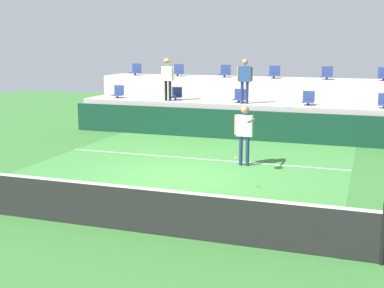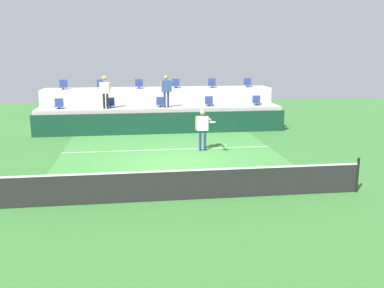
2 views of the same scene
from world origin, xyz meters
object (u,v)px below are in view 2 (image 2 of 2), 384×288
at_px(stadium_chair_upper_mid_right, 176,84).
at_px(spectator_with_hat, 105,89).
at_px(tennis_ball, 226,145).
at_px(tennis_player, 203,126).
at_px(stadium_chair_lower_center, 161,103).
at_px(stadium_chair_upper_right, 212,84).
at_px(stadium_chair_lower_left, 110,104).
at_px(stadium_chair_upper_mid_left, 139,85).
at_px(stadium_chair_lower_right, 209,102).
at_px(stadium_chair_upper_far_left, 63,85).
at_px(stadium_chair_upper_left, 101,85).
at_px(spectator_in_white, 166,88).
at_px(stadium_chair_lower_far_left, 59,104).
at_px(stadium_chair_lower_far_right, 257,101).
at_px(stadium_chair_upper_far_right, 248,83).

height_order(stadium_chair_upper_mid_right, spectator_with_hat, spectator_with_hat).
bearing_deg(tennis_ball, tennis_player, 98.98).
relative_size(stadium_chair_lower_center, stadium_chair_upper_right, 1.00).
xyz_separation_m(stadium_chair_lower_left, stadium_chair_upper_mid_left, (1.56, 1.80, 0.85)).
height_order(spectator_with_hat, tennis_ball, spectator_with_hat).
bearing_deg(tennis_ball, stadium_chair_upper_right, 82.45).
bearing_deg(stadium_chair_lower_right, stadium_chair_upper_mid_right, 132.37).
distance_m(stadium_chair_upper_mid_left, spectator_with_hat, 2.81).
xyz_separation_m(stadium_chair_upper_right, tennis_player, (-1.70, -7.04, -1.21)).
bearing_deg(stadium_chair_lower_right, stadium_chair_upper_far_left, 167.25).
bearing_deg(stadium_chair_lower_right, tennis_ball, -95.73).
height_order(stadium_chair_lower_center, stadium_chair_lower_right, same).
distance_m(stadium_chair_upper_left, stadium_chair_upper_mid_left, 2.15).
bearing_deg(stadium_chair_upper_far_left, stadium_chair_upper_mid_left, 0.00).
distance_m(stadium_chair_lower_left, spectator_in_white, 3.09).
bearing_deg(stadium_chair_lower_far_left, stadium_chair_lower_far_right, 0.00).
bearing_deg(spectator_in_white, stadium_chair_lower_right, 9.20).
bearing_deg(tennis_ball, stadium_chair_upper_mid_right, 95.03).
xyz_separation_m(stadium_chair_lower_far_left, stadium_chair_upper_far_left, (0.00, 1.80, 0.85)).
distance_m(stadium_chair_lower_far_right, stadium_chair_upper_mid_left, 6.75).
xyz_separation_m(stadium_chair_lower_far_right, stadium_chair_upper_far_right, (-0.05, 1.80, 0.85)).
bearing_deg(stadium_chair_upper_far_right, stadium_chair_lower_left, -167.26).
bearing_deg(stadium_chair_lower_center, stadium_chair_upper_far_right, 18.77).
bearing_deg(stadium_chair_lower_left, tennis_player, -51.86).
relative_size(stadium_chair_upper_far_right, spectator_with_hat, 0.31).
relative_size(stadium_chair_lower_center, stadium_chair_upper_far_left, 1.00).
bearing_deg(stadium_chair_lower_far_right, stadium_chair_lower_center, 180.00).
bearing_deg(stadium_chair_lower_center, stadium_chair_lower_far_right, 0.00).
bearing_deg(tennis_player, stadium_chair_upper_left, 123.72).
bearing_deg(stadium_chair_lower_right, stadium_chair_upper_far_right, 34.28).
xyz_separation_m(stadium_chair_lower_left, stadium_chair_upper_right, (5.81, 1.80, 0.85)).
bearing_deg(stadium_chair_lower_right, stadium_chair_lower_left, 180.00).
height_order(stadium_chair_lower_left, spectator_in_white, spectator_in_white).
xyz_separation_m(stadium_chair_upper_far_left, spectator_with_hat, (2.43, -2.18, -0.03)).
distance_m(stadium_chair_upper_left, tennis_ball, 11.05).
bearing_deg(stadium_chair_upper_left, stadium_chair_upper_mid_right, 0.00).
bearing_deg(stadium_chair_lower_right, spectator_in_white, -170.80).
bearing_deg(stadium_chair_upper_far_left, stadium_chair_lower_far_left, -90.09).
height_order(stadium_chair_upper_mid_left, stadium_chair_upper_far_right, same).
height_order(stadium_chair_upper_far_left, stadium_chair_upper_mid_right, same).
bearing_deg(stadium_chair_lower_center, stadium_chair_upper_left, 151.02).
bearing_deg(stadium_chair_upper_right, spectator_with_hat, -160.06).
relative_size(stadium_chair_lower_left, stadium_chair_upper_right, 1.00).
xyz_separation_m(stadium_chair_upper_far_left, stadium_chair_upper_right, (8.45, 0.00, 0.00)).
xyz_separation_m(stadium_chair_upper_right, spectator_in_white, (-2.86, -2.18, -0.03)).
distance_m(stadium_chair_lower_far_left, stadium_chair_upper_right, 8.68).
xyz_separation_m(stadium_chair_lower_far_right, spectator_with_hat, (-8.21, -0.38, 0.82)).
relative_size(stadium_chair_upper_far_left, tennis_player, 0.29).
xyz_separation_m(stadium_chair_lower_far_left, spectator_with_hat, (2.43, -0.38, 0.82)).
xyz_separation_m(stadium_chair_lower_right, stadium_chair_upper_mid_left, (-3.76, 1.80, 0.85)).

